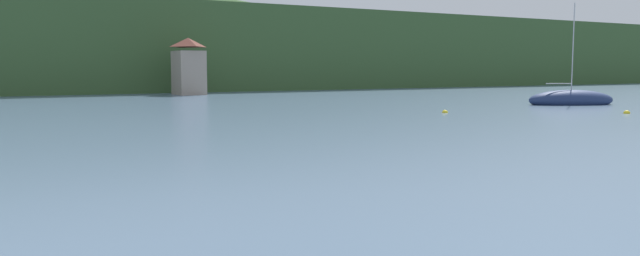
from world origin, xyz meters
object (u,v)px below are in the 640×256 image
at_px(mooring_buoy_near, 445,113).
at_px(mooring_buoy_mid, 627,114).
at_px(shore_building_westcentral, 189,67).
at_px(sailboat_far_4, 571,100).

distance_m(mooring_buoy_near, mooring_buoy_mid, 13.77).
bearing_deg(shore_building_westcentral, sailboat_far_4, -58.38).
distance_m(shore_building_westcentral, sailboat_far_4, 46.49).
relative_size(shore_building_westcentral, mooring_buoy_near, 15.76).
height_order(sailboat_far_4, mooring_buoy_mid, sailboat_far_4).
height_order(shore_building_westcentral, mooring_buoy_mid, shore_building_westcentral).
height_order(mooring_buoy_near, mooring_buoy_mid, mooring_buoy_mid).
bearing_deg(mooring_buoy_mid, sailboat_far_4, 58.83).
distance_m(sailboat_far_4, mooring_buoy_near, 17.51).
bearing_deg(mooring_buoy_mid, shore_building_westcentral, 110.64).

